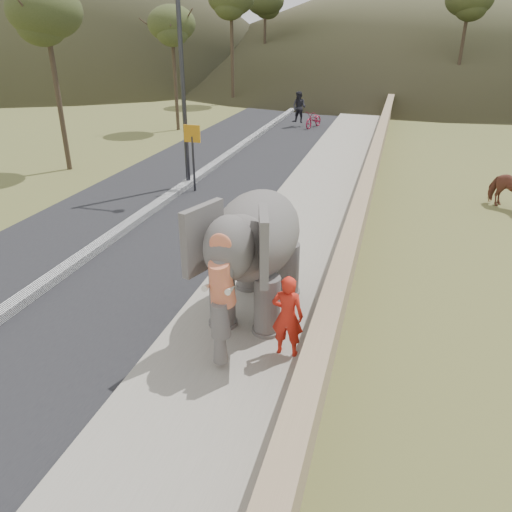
% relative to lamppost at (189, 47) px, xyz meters
% --- Properties ---
extents(ground, '(160.00, 160.00, 0.00)m').
position_rel_lamppost_xyz_m(ground, '(4.69, -13.10, -4.87)').
color(ground, olive).
rests_on(ground, ground).
extents(road, '(7.00, 120.00, 0.03)m').
position_rel_lamppost_xyz_m(road, '(-0.31, -3.10, -4.86)').
color(road, black).
rests_on(road, ground).
extents(median, '(0.35, 120.00, 0.22)m').
position_rel_lamppost_xyz_m(median, '(-0.31, -3.10, -4.76)').
color(median, black).
rests_on(median, ground).
extents(walkway, '(3.00, 120.00, 0.15)m').
position_rel_lamppost_xyz_m(walkway, '(4.69, -3.10, -4.80)').
color(walkway, '#9E9687').
rests_on(walkway, ground).
extents(parapet, '(0.30, 120.00, 1.10)m').
position_rel_lamppost_xyz_m(parapet, '(6.34, -3.10, -4.32)').
color(parapet, tan).
rests_on(parapet, ground).
extents(lamppost, '(1.76, 0.36, 8.00)m').
position_rel_lamppost_xyz_m(lamppost, '(0.00, 0.00, 0.00)').
color(lamppost, '#303035').
rests_on(lamppost, ground).
extents(signboard, '(0.60, 0.08, 2.40)m').
position_rel_lamppost_xyz_m(signboard, '(0.19, -0.59, -3.23)').
color(signboard, '#2D2D33').
rests_on(signboard, ground).
extents(cow, '(1.79, 1.55, 1.39)m').
position_rel_lamppost_xyz_m(cow, '(10.89, 0.42, -4.18)').
color(cow, brown).
rests_on(cow, ground).
extents(hill_far, '(80.00, 80.00, 14.00)m').
position_rel_lamppost_xyz_m(hill_far, '(9.69, 56.90, 2.13)').
color(hill_far, brown).
rests_on(hill_far, ground).
extents(elephant_and_man, '(2.17, 3.63, 2.61)m').
position_rel_lamppost_xyz_m(elephant_and_man, '(4.71, -8.22, -3.43)').
color(elephant_and_man, slate).
rests_on(elephant_and_man, ground).
extents(motorcyclist, '(1.99, 1.95, 2.05)m').
position_rel_lamppost_xyz_m(motorcyclist, '(1.76, 13.08, -4.07)').
color(motorcyclist, maroon).
rests_on(motorcyclist, ground).
extents(trees, '(47.38, 44.96, 9.18)m').
position_rel_lamppost_xyz_m(trees, '(5.22, 16.42, -0.82)').
color(trees, '#473828').
rests_on(trees, ground).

